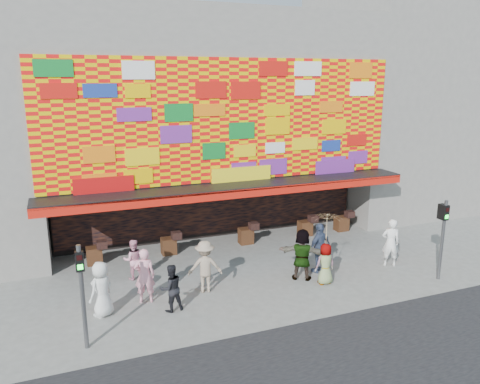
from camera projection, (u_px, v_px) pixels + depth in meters
The scene contains 15 objects.
ground at pixel (269, 289), 16.44m from camera, with size 90.00×90.00×0.00m, color slate.
shop_building at pixel (199, 120), 22.57m from camera, with size 15.20×9.40×10.00m.
neighbor_right at pixel (417, 99), 26.84m from camera, with size 11.00×8.00×12.00m, color gray.
signal_left at pixel (82, 285), 12.44m from camera, with size 0.22×0.20×3.00m.
signal_right at pixel (443, 231), 16.83m from camera, with size 0.22×0.20×3.00m.
ped_a at pixel (102, 289), 14.42m from camera, with size 0.87×0.56×1.77m, color silver.
ped_b at pixel (145, 276), 15.30m from camera, with size 0.68×0.45×1.86m, color #F9A1B5.
ped_c at pixel (171, 288), 14.75m from camera, with size 0.76×0.59×1.55m, color black.
ped_d at pixel (205, 266), 16.07m from camera, with size 1.18×0.68×1.83m, color tan.
ped_e at pixel (320, 248), 17.69m from camera, with size 1.14×0.47×1.94m, color #394563.
ped_f at pixel (302, 254), 17.05m from camera, with size 1.78×0.57×1.92m, color gray.
ped_g at pixel (325, 264), 16.70m from camera, with size 0.74×0.48×1.51m, color gray.
ped_h at pixel (391, 243), 18.27m from camera, with size 0.70×0.46×1.91m, color white.
ped_i at pixel (133, 259), 17.11m from camera, with size 0.74×0.57×1.51m, color pink.
parasol at pixel (327, 226), 16.36m from camera, with size 1.14×1.15×1.89m.
Camera 1 is at (-6.46, -13.73, 7.25)m, focal length 35.00 mm.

